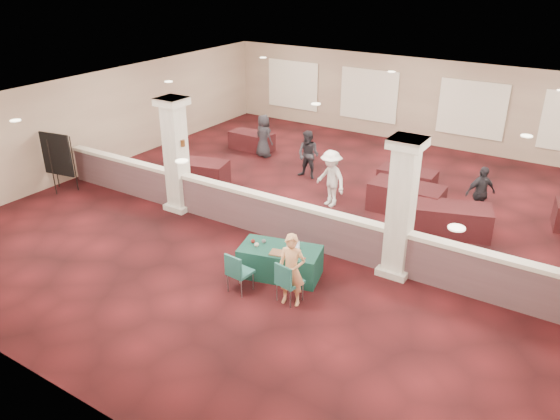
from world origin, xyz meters
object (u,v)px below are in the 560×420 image
Objects in this scene: easel_board at (57,155)px; far_table_front_left at (199,172)px; woman at (292,270)px; far_table_back_center at (407,180)px; far_table_front_right at (452,220)px; far_table_back_left at (252,141)px; attendee_a at (308,155)px; attendee_b at (331,178)px; near_table at (280,262)px; conf_chair_main at (287,280)px; conf_chair_side at (237,270)px; attendee_d at (264,136)px; far_table_front_center at (406,198)px; attendee_c at (480,193)px.

easel_board is 1.03× the size of far_table_front_left.
far_table_back_center is at bearing 76.22° from woman.
far_table_back_left is at bearing 161.54° from far_table_front_right.
far_table_front_left is at bearing -153.37° from far_table_back_center.
attendee_b is (1.62, -1.54, 0.05)m from attendee_a.
far_table_front_right is at bearing 8.98° from easel_board.
far_table_back_left is 1.03× the size of attendee_a.
near_table is 4.12m from attendee_b.
conf_chair_main is 0.26m from woman.
far_table_back_center is (-2.00, 2.07, -0.04)m from far_table_front_right.
attendee_d is (-4.46, 7.58, 0.21)m from conf_chair_side.
far_table_front_center is 1.54m from far_table_back_center.
attendee_d is (0.81, -0.40, 0.43)m from far_table_back_left.
far_table_front_right is 1.26× the size of attendee_c.
far_table_front_left is at bearing 146.22° from attendee_c.
attendee_d is at bearing 169.05° from attendee_b.
far_table_back_center is at bearing 26.63° from far_table_front_left.
attendee_b is at bearing 93.78° from woman.
conf_chair_side is at bearing -72.65° from attendee_a.
attendee_d reaches higher than far_table_back_left.
attendee_a is (5.79, 5.03, -0.39)m from easel_board.
attendee_d is at bearing 124.78° from conf_chair_side.
far_table_back_left is 6.34m from far_table_back_center.
attendee_c reaches higher than far_table_back_left.
attendee_b is (-2.00, -0.75, 0.42)m from far_table_front_center.
far_table_front_left is at bearing -173.92° from far_table_front_right.
woman is (0.79, -0.80, 0.45)m from near_table.
far_table_front_right is 1.15× the size of attendee_b.
attendee_d is at bearing 176.87° from far_table_back_center.
conf_chair_side is at bearing -98.01° from far_table_back_center.
far_table_back_center is (8.89, 5.70, -0.83)m from easel_board.
attendee_b is at bearing 15.84° from easel_board.
easel_board is 10.35m from far_table_front_center.
far_table_back_left is (2.59, 6.39, -0.84)m from easel_board.
conf_chair_main is 5.60m from far_table_front_center.
conf_chair_main reaches higher than far_table_front_center.
far_table_front_right is 1.13× the size of far_table_back_center.
attendee_b is (-0.46, 5.08, 0.28)m from conf_chair_side.
attendee_b is (-0.84, 4.00, 0.49)m from near_table.
far_table_front_center is at bearing 95.69° from conf_chair_main.
easel_board is at bearing -161.59° from far_table_front_right.
near_table is at bearing -12.94° from easel_board.
far_table_back_center is at bearing 23.22° from easel_board.
far_table_back_left is (-6.36, 7.73, -0.22)m from conf_chair_main.
far_table_front_left is at bearing 155.11° from conf_chair_main.
near_table is 6.16m from attendee_c.
far_table_front_center is 1.24× the size of far_table_back_left.
attendee_b reaches higher than far_table_front_right.
far_table_front_right is (2.64, 4.13, 0.04)m from near_table.
far_table_back_left is 5.64m from attendee_b.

